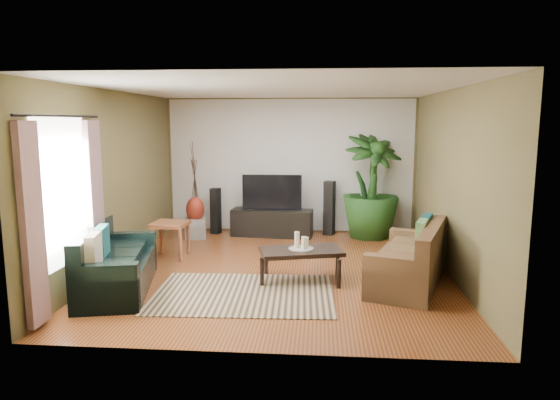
# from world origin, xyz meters

# --- Properties ---
(floor) EXTENTS (5.50, 5.50, 0.00)m
(floor) POSITION_xyz_m (0.00, 0.00, 0.00)
(floor) COLOR brown
(floor) RESTS_ON ground
(ceiling) EXTENTS (5.50, 5.50, 0.00)m
(ceiling) POSITION_xyz_m (0.00, 0.00, 2.70)
(ceiling) COLOR white
(ceiling) RESTS_ON ground
(wall_back) EXTENTS (5.00, 0.00, 5.00)m
(wall_back) POSITION_xyz_m (0.00, 2.75, 1.35)
(wall_back) COLOR brown
(wall_back) RESTS_ON ground
(wall_front) EXTENTS (5.00, 0.00, 5.00)m
(wall_front) POSITION_xyz_m (0.00, -2.75, 1.35)
(wall_front) COLOR brown
(wall_front) RESTS_ON ground
(wall_left) EXTENTS (0.00, 5.50, 5.50)m
(wall_left) POSITION_xyz_m (-2.50, 0.00, 1.35)
(wall_left) COLOR brown
(wall_left) RESTS_ON ground
(wall_right) EXTENTS (0.00, 5.50, 5.50)m
(wall_right) POSITION_xyz_m (2.50, 0.00, 1.35)
(wall_right) COLOR brown
(wall_right) RESTS_ON ground
(backwall_panel) EXTENTS (4.90, 0.00, 4.90)m
(backwall_panel) POSITION_xyz_m (0.00, 2.74, 1.35)
(backwall_panel) COLOR white
(backwall_panel) RESTS_ON ground
(window_pane) EXTENTS (0.00, 1.80, 1.80)m
(window_pane) POSITION_xyz_m (-2.48, -1.60, 1.40)
(window_pane) COLOR white
(window_pane) RESTS_ON ground
(curtain_near) EXTENTS (0.08, 0.35, 2.20)m
(curtain_near) POSITION_xyz_m (-2.43, -2.35, 1.15)
(curtain_near) COLOR gray
(curtain_near) RESTS_ON ground
(curtain_far) EXTENTS (0.08, 0.35, 2.20)m
(curtain_far) POSITION_xyz_m (-2.43, -0.85, 1.15)
(curtain_far) COLOR gray
(curtain_far) RESTS_ON ground
(curtain_rod) EXTENTS (0.03, 1.90, 0.03)m
(curtain_rod) POSITION_xyz_m (-2.43, -1.60, 2.30)
(curtain_rod) COLOR black
(curtain_rod) RESTS_ON ground
(sofa_left) EXTENTS (1.17, 1.98, 0.85)m
(sofa_left) POSITION_xyz_m (-2.07, -1.06, 0.42)
(sofa_left) COLOR black
(sofa_left) RESTS_ON floor
(sofa_right) EXTENTS (1.36, 1.96, 0.85)m
(sofa_right) POSITION_xyz_m (1.82, -0.52, 0.42)
(sofa_right) COLOR brown
(sofa_right) RESTS_ON floor
(area_rug) EXTENTS (2.40, 1.74, 0.01)m
(area_rug) POSITION_xyz_m (-0.38, -1.09, 0.01)
(area_rug) COLOR tan
(area_rug) RESTS_ON floor
(coffee_table) EXTENTS (1.25, 0.88, 0.46)m
(coffee_table) POSITION_xyz_m (0.35, -0.48, 0.23)
(coffee_table) COLOR black
(coffee_table) RESTS_ON floor
(candle_tray) EXTENTS (0.35, 0.35, 0.02)m
(candle_tray) POSITION_xyz_m (0.35, -0.48, 0.47)
(candle_tray) COLOR gray
(candle_tray) RESTS_ON coffee_table
(candle_tall) EXTENTS (0.07, 0.07, 0.23)m
(candle_tall) POSITION_xyz_m (0.29, -0.45, 0.59)
(candle_tall) COLOR beige
(candle_tall) RESTS_ON candle_tray
(candle_mid) EXTENTS (0.07, 0.07, 0.17)m
(candle_mid) POSITION_xyz_m (0.39, -0.52, 0.56)
(candle_mid) COLOR #F2ECCC
(candle_mid) RESTS_ON candle_tray
(candle_short) EXTENTS (0.07, 0.07, 0.14)m
(candle_short) POSITION_xyz_m (0.42, -0.42, 0.55)
(candle_short) COLOR #EDE9C8
(candle_short) RESTS_ON candle_tray
(tv_stand) EXTENTS (1.62, 0.63, 0.53)m
(tv_stand) POSITION_xyz_m (-0.33, 2.28, 0.26)
(tv_stand) COLOR black
(tv_stand) RESTS_ON floor
(television) EXTENTS (1.16, 0.06, 0.69)m
(television) POSITION_xyz_m (-0.33, 2.30, 0.87)
(television) COLOR black
(television) RESTS_ON tv_stand
(speaker_left) EXTENTS (0.21, 0.22, 0.92)m
(speaker_left) POSITION_xyz_m (-1.48, 2.42, 0.46)
(speaker_left) COLOR black
(speaker_left) RESTS_ON floor
(speaker_right) EXTENTS (0.25, 0.26, 1.07)m
(speaker_right) POSITION_xyz_m (0.80, 2.50, 0.54)
(speaker_right) COLOR black
(speaker_right) RESTS_ON floor
(potted_plant) EXTENTS (1.51, 1.51, 2.00)m
(potted_plant) POSITION_xyz_m (1.58, 2.36, 1.00)
(potted_plant) COLOR #1C4517
(potted_plant) RESTS_ON floor
(plant_pot) EXTENTS (0.37, 0.37, 0.29)m
(plant_pot) POSITION_xyz_m (1.58, 2.36, 0.14)
(plant_pot) COLOR black
(plant_pot) RESTS_ON floor
(pedestal) EXTENTS (0.45, 0.45, 0.38)m
(pedestal) POSITION_xyz_m (-1.78, 1.98, 0.19)
(pedestal) COLOR #969794
(pedestal) RESTS_ON floor
(vase) EXTENTS (0.35, 0.35, 0.49)m
(vase) POSITION_xyz_m (-1.78, 1.98, 0.56)
(vase) COLOR maroon
(vase) RESTS_ON pedestal
(side_table) EXTENTS (0.60, 0.60, 0.59)m
(side_table) POSITION_xyz_m (-1.86, 0.60, 0.29)
(side_table) COLOR brown
(side_table) RESTS_ON floor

